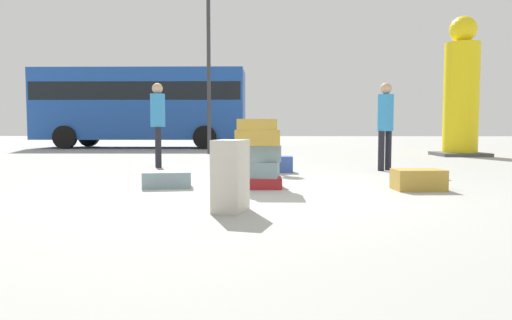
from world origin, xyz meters
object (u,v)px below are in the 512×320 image
at_px(suitcase_cream_behind_tower, 230,176).
at_px(lamp_post, 208,8).
at_px(suitcase_tan_right_side, 418,180).
at_px(parked_bus, 142,103).
at_px(yellow_dummy_statue, 461,94).
at_px(suitcase_slate_foreground_near, 167,179).
at_px(suitcase_tower, 256,158).
at_px(suitcase_navy_upright_blue, 274,164).
at_px(person_bearded_onlooker, 385,119).
at_px(person_tourist_with_camera, 158,117).

distance_m(suitcase_cream_behind_tower, lamp_post, 11.15).
distance_m(suitcase_tan_right_side, lamp_post, 10.36).
bearing_deg(parked_bus, yellow_dummy_statue, -27.18).
bearing_deg(suitcase_slate_foreground_near, suitcase_tower, -11.31).
bearing_deg(parked_bus, suitcase_slate_foreground_near, -74.24).
relative_size(suitcase_tower, suitcase_navy_upright_blue, 1.42).
distance_m(suitcase_tan_right_side, suitcase_cream_behind_tower, 2.88).
relative_size(yellow_dummy_statue, lamp_post, 0.57).
bearing_deg(suitcase_tower, suitcase_cream_behind_tower, -96.10).
relative_size(parked_bus, lamp_post, 1.19).
bearing_deg(suitcase_slate_foreground_near, suitcase_tan_right_side, -12.97).
bearing_deg(suitcase_tan_right_side, parked_bus, 114.92).
relative_size(suitcase_cream_behind_tower, yellow_dummy_statue, 0.17).
relative_size(suitcase_navy_upright_blue, lamp_post, 0.09).
xyz_separation_m(yellow_dummy_statue, lamp_post, (-7.46, 0.85, 2.72)).
distance_m(suitcase_slate_foreground_near, parked_bus, 13.58).
relative_size(person_bearded_onlooker, parked_bus, 0.20).
height_order(suitcase_tan_right_side, person_bearded_onlooker, person_bearded_onlooker).
height_order(suitcase_cream_behind_tower, person_tourist_with_camera, person_tourist_with_camera).
bearing_deg(suitcase_cream_behind_tower, parked_bus, 122.45).
height_order(suitcase_tan_right_side, lamp_post, lamp_post).
xyz_separation_m(suitcase_slate_foreground_near, parked_bus, (-3.80, 12.92, 1.72)).
bearing_deg(suitcase_navy_upright_blue, lamp_post, 107.48).
bearing_deg(suitcase_cream_behind_tower, suitcase_navy_upright_blue, 97.72).
bearing_deg(person_tourist_with_camera, suitcase_slate_foreground_near, -0.40).
bearing_deg(person_tourist_with_camera, yellow_dummy_statue, 102.74).
distance_m(yellow_dummy_statue, lamp_post, 7.98).
distance_m(suitcase_slate_foreground_near, person_bearded_onlooker, 4.59).
bearing_deg(person_bearded_onlooker, person_tourist_with_camera, -47.86).
relative_size(suitcase_navy_upright_blue, yellow_dummy_statue, 0.16).
bearing_deg(yellow_dummy_statue, suitcase_cream_behind_tower, -122.36).
xyz_separation_m(suitcase_slate_foreground_near, yellow_dummy_statue, (6.97, 7.54, 1.68)).
relative_size(suitcase_tan_right_side, lamp_post, 0.09).
bearing_deg(suitcase_navy_upright_blue, suitcase_slate_foreground_near, -124.06).
distance_m(suitcase_tower, suitcase_navy_upright_blue, 2.32).
bearing_deg(suitcase_tower, person_tourist_with_camera, 122.50).
xyz_separation_m(suitcase_slate_foreground_near, lamp_post, (-0.49, 8.39, 4.40)).
distance_m(person_tourist_with_camera, lamp_post, 6.18).
bearing_deg(suitcase_tower, person_bearded_onlooker, 48.55).
relative_size(suitcase_navy_upright_blue, parked_bus, 0.08).
distance_m(person_bearded_onlooker, parked_bus, 12.67).
xyz_separation_m(person_bearded_onlooker, yellow_dummy_statue, (3.35, 4.85, 0.80)).
relative_size(suitcase_cream_behind_tower, lamp_post, 0.10).
distance_m(suitcase_slate_foreground_near, person_tourist_with_camera, 3.53).
distance_m(suitcase_tower, person_bearded_onlooker, 3.67).
bearing_deg(yellow_dummy_statue, suitcase_navy_upright_blue, -136.01).
relative_size(suitcase_tower, parked_bus, 0.11).
xyz_separation_m(suitcase_tan_right_side, suitcase_navy_upright_blue, (-1.87, 2.44, 0.01)).
relative_size(person_bearded_onlooker, person_tourist_with_camera, 0.96).
relative_size(suitcase_tower, lamp_post, 0.13).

